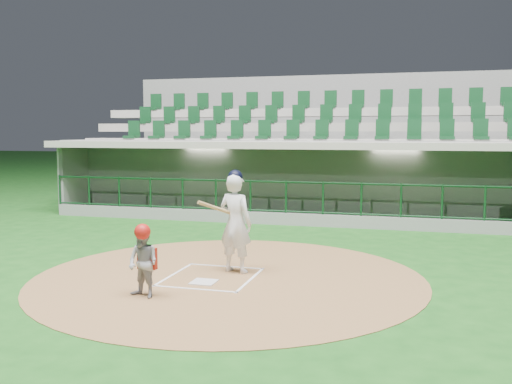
% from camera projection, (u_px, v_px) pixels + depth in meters
% --- Properties ---
extents(ground, '(120.00, 120.00, 0.00)m').
position_uv_depth(ground, '(217.00, 274.00, 10.80)').
color(ground, '#154B16').
rests_on(ground, ground).
extents(dirt_circle, '(7.20, 7.20, 0.01)m').
position_uv_depth(dirt_circle, '(229.00, 277.00, 10.53)').
color(dirt_circle, brown).
rests_on(dirt_circle, ground).
extents(home_plate, '(0.43, 0.43, 0.02)m').
position_uv_depth(home_plate, '(204.00, 282.00, 10.13)').
color(home_plate, silver).
rests_on(home_plate, dirt_circle).
extents(batter_box_chalk, '(1.55, 1.80, 0.01)m').
position_uv_depth(batter_box_chalk, '(212.00, 277.00, 10.51)').
color(batter_box_chalk, white).
rests_on(batter_box_chalk, ground).
extents(dugout_structure, '(16.40, 3.70, 3.00)m').
position_uv_depth(dugout_structure, '(305.00, 186.00, 18.13)').
color(dugout_structure, slate).
rests_on(dugout_structure, ground).
extents(seating_deck, '(17.00, 6.72, 5.15)m').
position_uv_depth(seating_deck, '(316.00, 166.00, 21.09)').
color(seating_deck, slate).
rests_on(seating_deck, ground).
extents(batter, '(0.93, 0.95, 1.96)m').
position_uv_depth(batter, '(235.00, 222.00, 10.81)').
color(batter, white).
rests_on(batter, dirt_circle).
extents(catcher, '(0.65, 0.57, 1.20)m').
position_uv_depth(catcher, '(143.00, 261.00, 9.17)').
color(catcher, gray).
rests_on(catcher, dirt_circle).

